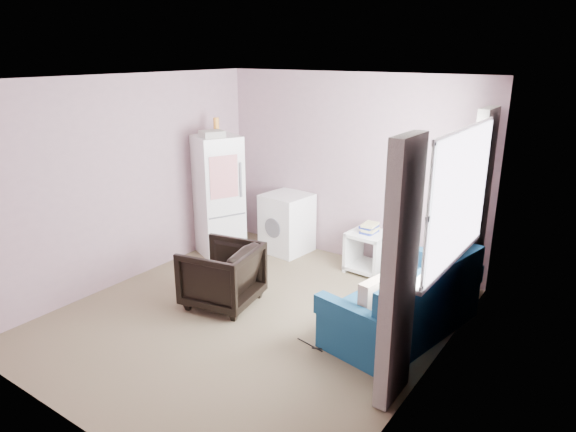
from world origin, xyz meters
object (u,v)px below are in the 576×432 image
(fridge, at_px, (218,195))
(side_table, at_px, (368,249))
(washing_machine, at_px, (287,222))
(armchair, at_px, (222,272))
(sofa, at_px, (407,306))

(fridge, height_order, side_table, fridge)
(fridge, distance_m, washing_machine, 1.04)
(armchair, distance_m, sofa, 2.05)
(fridge, bearing_deg, washing_machine, 62.01)
(fridge, xyz_separation_m, side_table, (2.03, 0.59, -0.54))
(armchair, relative_size, washing_machine, 0.92)
(armchair, bearing_deg, fridge, -147.73)
(washing_machine, xyz_separation_m, side_table, (1.28, 0.02, -0.13))
(side_table, bearing_deg, fridge, -163.72)
(armchair, bearing_deg, side_table, 140.98)
(washing_machine, bearing_deg, sofa, -20.62)
(armchair, distance_m, side_table, 2.00)
(washing_machine, relative_size, sofa, 0.44)
(fridge, bearing_deg, armchair, -22.39)
(side_table, bearing_deg, sofa, -49.00)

